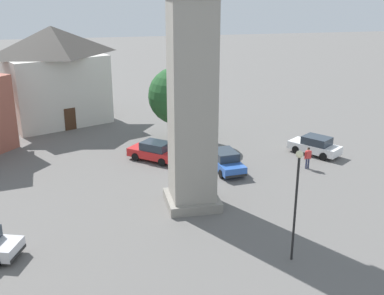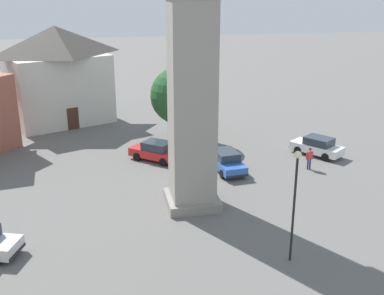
{
  "view_description": "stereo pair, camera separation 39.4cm",
  "coord_description": "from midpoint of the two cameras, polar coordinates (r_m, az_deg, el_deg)",
  "views": [
    {
      "loc": [
        -26.74,
        5.67,
        13.28
      ],
      "look_at": [
        0.0,
        0.0,
        3.82
      ],
      "focal_mm": 44.67,
      "sensor_mm": 36.0,
      "label": 1
    },
    {
      "loc": [
        -26.82,
        5.28,
        13.28
      ],
      "look_at": [
        0.0,
        0.0,
        3.82
      ],
      "focal_mm": 44.67,
      "sensor_mm": 36.0,
      "label": 2
    }
  ],
  "objects": [
    {
      "name": "tree",
      "position": [
        41.02,
        -1.31,
        6.2
      ],
      "size": [
        4.9,
        4.9,
        6.6
      ],
      "color": "brown",
      "rests_on": "ground"
    },
    {
      "name": "ground_plane",
      "position": [
        30.39,
        0.37,
        -6.82
      ],
      "size": [
        200.0,
        200.0,
        0.0
      ],
      "primitive_type": "plane",
      "color": "#605E5B"
    },
    {
      "name": "car_silver_kerb",
      "position": [
        35.47,
        4.46,
        -1.64
      ],
      "size": [
        4.29,
        2.14,
        1.53
      ],
      "color": "#2D5BB7",
      "rests_on": "ground"
    },
    {
      "name": "building_corner_back",
      "position": [
        48.78,
        -15.47,
        8.42
      ],
      "size": [
        9.75,
        11.36,
        9.45
      ],
      "color": "beige",
      "rests_on": "ground"
    },
    {
      "name": "lamp_post",
      "position": [
        23.55,
        12.68,
        -5.06
      ],
      "size": [
        0.36,
        0.36,
        5.85
      ],
      "color": "black",
      "rests_on": "ground"
    },
    {
      "name": "car_white_side",
      "position": [
        37.58,
        -4.02,
        -0.41
      ],
      "size": [
        3.96,
        4.23,
        1.53
      ],
      "color": "red",
      "rests_on": "ground"
    },
    {
      "name": "pedestrian",
      "position": [
        36.68,
        14.15,
        -1.06
      ],
      "size": [
        0.24,
        0.56,
        1.69
      ],
      "color": "#2D3351",
      "rests_on": "ground"
    },
    {
      "name": "car_blue_kerb",
      "position": [
        39.96,
        14.99,
        0.16
      ],
      "size": [
        4.33,
        3.8,
        1.53
      ],
      "color": "white",
      "rests_on": "ground"
    }
  ]
}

